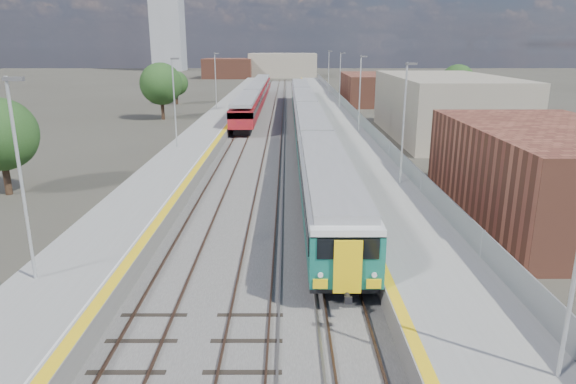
{
  "coord_description": "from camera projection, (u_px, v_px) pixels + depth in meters",
  "views": [
    {
      "loc": [
        -0.64,
        -9.8,
        9.55
      ],
      "look_at": [
        -0.6,
        15.69,
        2.2
      ],
      "focal_mm": 32.0,
      "sensor_mm": 36.0,
      "label": 1
    }
  ],
  "objects": [
    {
      "name": "ground",
      "position": [
        293.0,
        129.0,
        60.11
      ],
      "size": [
        320.0,
        320.0,
        0.0
      ],
      "primitive_type": "plane",
      "color": "#47443A",
      "rests_on": "ground"
    },
    {
      "name": "ballast_bed",
      "position": [
        274.0,
        126.0,
        62.5
      ],
      "size": [
        10.5,
        155.0,
        0.06
      ],
      "primitive_type": "cube",
      "color": "#565451",
      "rests_on": "ground"
    },
    {
      "name": "tracks",
      "position": [
        279.0,
        123.0,
        64.09
      ],
      "size": [
        8.96,
        160.0,
        0.17
      ],
      "color": "#4C3323",
      "rests_on": "ground"
    },
    {
      "name": "platform_right",
      "position": [
        336.0,
        121.0,
        62.36
      ],
      "size": [
        4.7,
        155.0,
        8.52
      ],
      "color": "slate",
      "rests_on": "ground"
    },
    {
      "name": "platform_left",
      "position": [
        218.0,
        122.0,
        62.34
      ],
      "size": [
        4.3,
        155.0,
        8.52
      ],
      "color": "slate",
      "rests_on": "ground"
    },
    {
      "name": "buildings",
      "position": [
        224.0,
        40.0,
        142.25
      ],
      "size": [
        72.0,
        185.5,
        40.0
      ],
      "color": "brown",
      "rests_on": "ground"
    },
    {
      "name": "green_train",
      "position": [
        307.0,
        116.0,
        55.15
      ],
      "size": [
        2.76,
        77.01,
        3.04
      ],
      "color": "black",
      "rests_on": "ground"
    },
    {
      "name": "red_train",
      "position": [
        256.0,
        95.0,
        79.74
      ],
      "size": [
        2.75,
        55.71,
        3.47
      ],
      "color": "black",
      "rests_on": "ground"
    },
    {
      "name": "tree_a",
      "position": [
        0.0,
        135.0,
        32.81
      ],
      "size": [
        4.68,
        4.68,
        6.35
      ],
      "color": "#382619",
      "rests_on": "ground"
    },
    {
      "name": "tree_b",
      "position": [
        161.0,
        84.0,
        66.46
      ],
      "size": [
        5.42,
        5.42,
        7.34
      ],
      "color": "#382619",
      "rests_on": "ground"
    },
    {
      "name": "tree_c",
      "position": [
        176.0,
        83.0,
        84.02
      ],
      "size": [
        4.0,
        4.0,
        5.43
      ],
      "color": "#382619",
      "rests_on": "ground"
    },
    {
      "name": "tree_d",
      "position": [
        457.0,
        82.0,
        74.08
      ],
      "size": [
        5.04,
        5.04,
        6.83
      ],
      "color": "#382619",
      "rests_on": "ground"
    }
  ]
}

